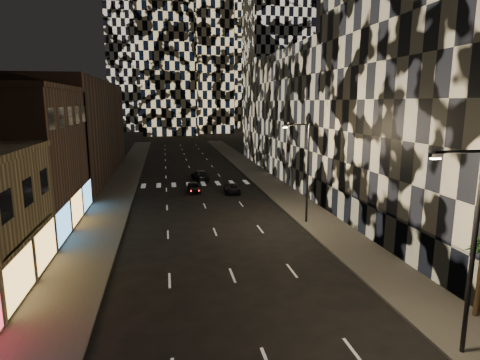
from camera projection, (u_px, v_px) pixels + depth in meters
name	position (u px, v px, depth m)	size (l,w,h in m)	color
sidewalk_left	(120.00, 186.00, 52.94)	(4.00, 120.00, 0.15)	#47443F
sidewalk_right	(267.00, 181.00, 56.56)	(4.00, 120.00, 0.15)	#47443F
curb_left	(136.00, 186.00, 53.32)	(0.20, 120.00, 0.15)	#4C4C47
curb_right	(252.00, 181.00, 56.18)	(0.20, 120.00, 0.15)	#4C4C47
retail_brown	(12.00, 161.00, 34.62)	(10.00, 15.00, 12.00)	#50372D
retail_filler_left	(76.00, 129.00, 59.99)	(10.00, 40.00, 14.00)	#50372D
midrise_right	(471.00, 102.00, 31.69)	(16.00, 25.00, 22.00)	#232326
midrise_base	(374.00, 222.00, 32.11)	(0.60, 25.00, 3.00)	#383838
midrise_filler_right	(318.00, 115.00, 63.43)	(16.00, 40.00, 18.00)	#232326
streetlight_near	(470.00, 240.00, 16.67)	(2.55, 0.25, 9.00)	black
streetlight_far	(305.00, 166.00, 35.96)	(2.55, 0.25, 9.00)	black
car_dark_midlane	(194.00, 187.00, 49.69)	(1.47, 3.65, 1.24)	black
car_dark_oncoming	(200.00, 175.00, 57.55)	(1.97, 4.84, 1.40)	black
car_dark_rightlane	(232.00, 188.00, 49.37)	(1.80, 3.90, 1.08)	black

